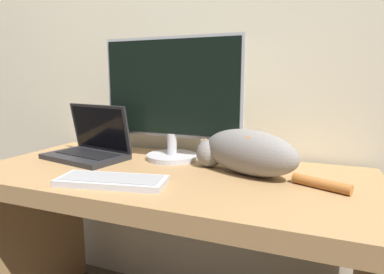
{
  "coord_description": "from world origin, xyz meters",
  "views": [
    {
      "loc": [
        0.48,
        -0.68,
        1.05
      ],
      "look_at": [
        0.1,
        0.29,
        0.86
      ],
      "focal_mm": 30.0,
      "sensor_mm": 36.0,
      "label": 1
    }
  ],
  "objects_px": {
    "external_keyboard": "(112,181)",
    "cat": "(246,151)",
    "laptop": "(90,147)",
    "monitor": "(172,97)"
  },
  "relations": [
    {
      "from": "monitor",
      "to": "laptop",
      "type": "distance_m",
      "value": 0.41
    },
    {
      "from": "monitor",
      "to": "laptop",
      "type": "xyz_separation_m",
      "value": [
        -0.33,
        -0.11,
        -0.21
      ]
    },
    {
      "from": "external_keyboard",
      "to": "cat",
      "type": "bearing_deg",
      "value": 25.16
    },
    {
      "from": "laptop",
      "to": "cat",
      "type": "relative_size",
      "value": 0.7
    },
    {
      "from": "laptop",
      "to": "monitor",
      "type": "bearing_deg",
      "value": 29.34
    },
    {
      "from": "monitor",
      "to": "cat",
      "type": "relative_size",
      "value": 1.11
    },
    {
      "from": "laptop",
      "to": "cat",
      "type": "distance_m",
      "value": 0.66
    },
    {
      "from": "cat",
      "to": "external_keyboard",
      "type": "bearing_deg",
      "value": -121.02
    },
    {
      "from": "laptop",
      "to": "cat",
      "type": "xyz_separation_m",
      "value": [
        0.66,
        0.01,
        0.03
      ]
    },
    {
      "from": "external_keyboard",
      "to": "cat",
      "type": "relative_size",
      "value": 0.68
    }
  ]
}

